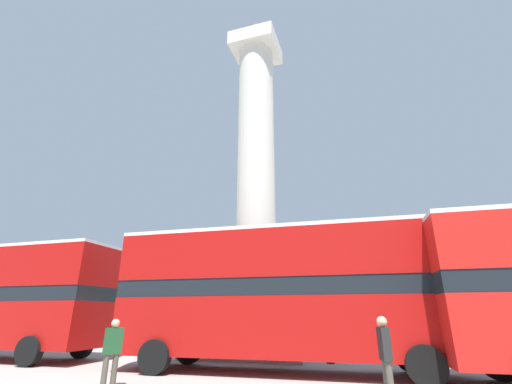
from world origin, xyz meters
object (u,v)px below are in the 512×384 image
street_lamp (325,274)px  bus_c (283,291)px  pedestrian_near_lamp (112,350)px  pedestrian_by_plinth (385,354)px  monument_column (256,209)px  equestrian_statue (114,312)px

street_lamp → bus_c: bearing=-110.3°
street_lamp → pedestrian_near_lamp: bearing=-125.7°
pedestrian_near_lamp → pedestrian_by_plinth: size_ratio=0.95×
pedestrian_by_plinth → monument_column: bearing=-157.9°
monument_column → pedestrian_near_lamp: size_ratio=11.73×
bus_c → equestrian_statue: equestrian_statue is taller
bus_c → equestrian_statue: bearing=142.4°
pedestrian_near_lamp → street_lamp: bearing=177.3°
monument_column → bus_c: 6.79m
bus_c → street_lamp: 3.14m
monument_column → pedestrian_by_plinth: bearing=-55.4°
pedestrian_by_plinth → street_lamp: bearing=-175.3°
equestrian_statue → street_lamp: 17.53m
equestrian_statue → street_lamp: size_ratio=1.22×
pedestrian_near_lamp → pedestrian_by_plinth: pedestrian_by_plinth is taller
monument_column → equestrian_statue: monument_column is taller
monument_column → pedestrian_near_lamp: (-1.15, -8.18, -5.95)m
bus_c → pedestrian_by_plinth: bus_c is taller
equestrian_statue → pedestrian_by_plinth: size_ratio=3.74×
bus_c → pedestrian_near_lamp: size_ratio=6.84×
bus_c → equestrian_statue: size_ratio=1.75×
bus_c → pedestrian_near_lamp: (-3.57, -3.60, -1.56)m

